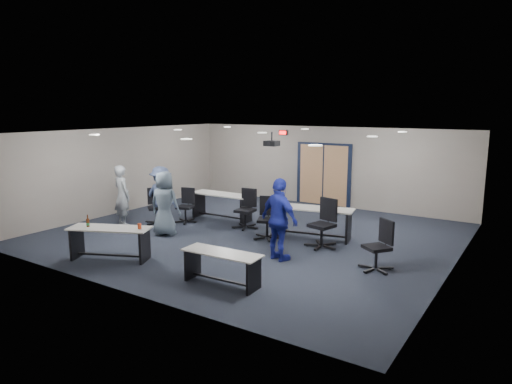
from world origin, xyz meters
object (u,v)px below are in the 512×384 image
Objects in this scene: person_gray at (122,196)px; person_navy at (279,220)px; chair_back_a at (185,206)px; chair_back_c at (267,218)px; table_front_left at (110,237)px; person_back at (161,195)px; chair_back_d at (322,223)px; table_back_right at (314,217)px; table_front_right at (222,262)px; chair_loose_left at (156,206)px; chair_loose_right at (377,246)px; chair_back_b at (245,209)px; person_plaid at (165,204)px; table_back_left at (222,202)px.

person_navy is at bearing -168.66° from person_gray.
chair_back_a is 2.91m from chair_back_c.
person_back reaches higher than table_front_left.
person_back reaches higher than chair_back_d.
table_back_right is 3.94m from chair_back_a.
person_navy is 4.56m from person_back.
chair_back_c is 1.48m from chair_back_d.
table_front_right is 1.56× the size of chair_loose_left.
chair_loose_left is 0.97× the size of chair_loose_right.
table_front_right is 0.92× the size of person_gray.
person_gray reaches higher than table_back_right.
chair_back_b is 2.64m from chair_loose_left.
chair_back_b is 0.65× the size of person_plaid.
chair_back_d is at bearing -154.95° from person_gray.
person_gray reaches higher than chair_back_d.
table_front_right is 1.46× the size of chair_back_b.
table_front_left is at bearing 86.15° from person_plaid.
person_navy reaches higher than table_front_left.
table_back_right is 2.01m from person_navy.
table_back_left is 1.91× the size of chair_loose_left.
person_gray is at bearing -154.47° from chair_back_d.
person_navy is at bearing -73.12° from chair_back_c.
person_plaid reaches higher than person_back.
chair_back_d is (3.71, -0.93, 0.05)m from table_back_left.
table_back_right is at bearing 28.32° from table_front_left.
chair_back_c is at bearing 33.58° from table_front_left.
person_back is (-4.37, -1.05, 0.29)m from table_back_right.
person_gray is 1.09m from person_back.
table_front_left is 3.97m from chair_back_b.
person_gray is 5.27m from person_navy.
chair_back_b reaches higher than table_front_right.
chair_loose_right is at bearing -24.59° from chair_back_a.
table_back_right is 2.06× the size of chair_back_a.
table_back_right is 3.92m from person_plaid.
chair_back_b is (1.17, -0.46, 0.01)m from table_back_left.
chair_back_a is at bearing -152.27° from chair_loose_right.
chair_loose_right is (5.17, 2.53, 0.02)m from table_front_left.
person_plaid is (-0.21, -2.18, 0.31)m from table_back_left.
chair_loose_right is at bearing 44.42° from table_front_right.
chair_loose_right reaches higher than table_front_right.
chair_back_c reaches higher than table_front_left.
chair_back_b is 2.84m from person_navy.
table_back_left is 5.62m from chair_loose_right.
table_back_left is (-3.13, 4.12, 0.10)m from table_front_right.
table_front_right is at bearing -20.79° from table_front_left.
table_front_right is 0.81× the size of table_back_left.
chair_back_c is (2.23, -1.02, 0.00)m from table_back_left.
chair_back_b is at bearing -176.54° from chair_back_d.
chair_back_b is 1.02× the size of chair_back_c.
person_back is (0.13, 0.08, 0.32)m from chair_loose_left.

